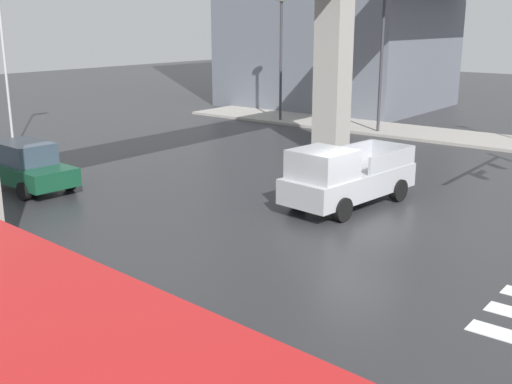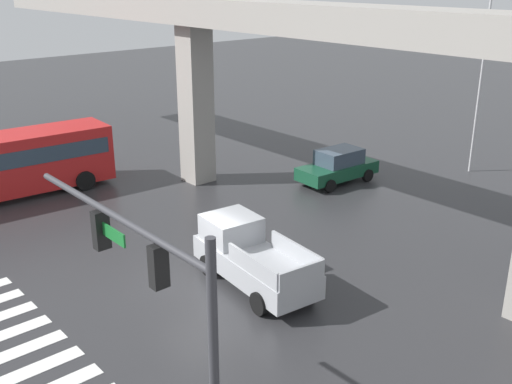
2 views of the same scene
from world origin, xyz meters
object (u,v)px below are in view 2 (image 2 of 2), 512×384
flagpole (486,56)px  sedan_dark_green (338,166)px  traffic_signal_mast (157,297)px  pickup_truck (250,256)px

flagpole → sedan_dark_green: bearing=-118.3°
traffic_signal_mast → flagpole: bearing=106.1°
traffic_signal_mast → flagpole: (-6.90, 23.90, 1.74)m
sedan_dark_green → flagpole: flagpole is taller
pickup_truck → traffic_signal_mast: traffic_signal_mast is taller
flagpole → pickup_truck: bearing=-85.0°
sedan_dark_green → traffic_signal_mast: 20.46m
pickup_truck → traffic_signal_mast: 9.42m
pickup_truck → sedan_dark_green: 11.47m
sedan_dark_green → flagpole: size_ratio=0.41×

